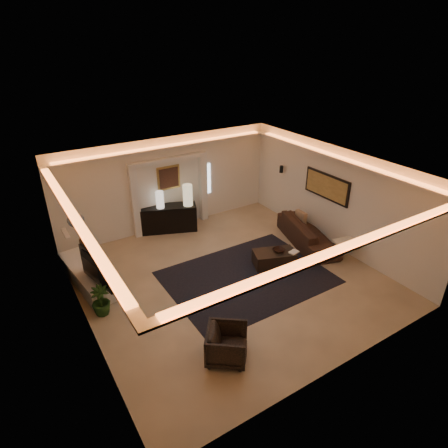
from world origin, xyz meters
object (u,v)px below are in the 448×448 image
sofa (308,232)px  armchair (227,344)px  console (168,219)px  coffee_table (274,258)px

sofa → armchair: size_ratio=3.16×
console → coffee_table: console is taller
coffee_table → armchair: 3.54m
sofa → armchair: (-4.44, -2.52, -0.00)m
coffee_table → armchair: (-2.84, -2.11, 0.15)m
coffee_table → armchair: armchair is taller
console → sofa: 4.31m
console → sofa: bearing=-21.5°
coffee_table → armchair: size_ratio=1.41×
armchair → sofa: bearing=-22.7°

